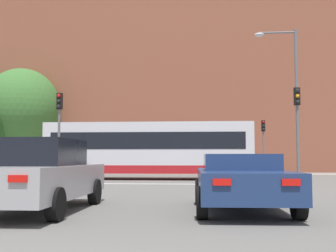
{
  "coord_description": "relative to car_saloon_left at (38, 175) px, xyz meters",
  "views": [
    {
      "loc": [
        1.15,
        -2.67,
        1.18
      ],
      "look_at": [
        -0.6,
        20.54,
        2.95
      ],
      "focal_mm": 45.0,
      "sensor_mm": 36.0,
      "label": 1
    }
  ],
  "objects": [
    {
      "name": "tree_kerbside",
      "position": [
        -11.21,
        24.74,
        4.55
      ],
      "size": [
        6.28,
        6.28,
        8.66
      ],
      "color": "#4C3823",
      "rests_on": "ground_plane"
    },
    {
      "name": "far_pavement",
      "position": [
        2.46,
        22.3,
        -0.8
      ],
      "size": [
        69.91,
        2.5,
        0.01
      ],
      "primitive_type": "cube",
      "color": "gray",
      "rests_on": "ground_plane"
    },
    {
      "name": "traffic_light_far_right",
      "position": [
        8.25,
        21.86,
        1.85
      ],
      "size": [
        0.26,
        0.31,
        3.92
      ],
      "color": "slate",
      "rests_on": "ground_plane"
    },
    {
      "name": "stop_line_strip",
      "position": [
        2.46,
        9.95,
        -0.8
      ],
      "size": [
        8.92,
        0.3,
        0.01
      ],
      "primitive_type": "cube",
      "color": "silver",
      "rests_on": "ground_plane"
    },
    {
      "name": "pedestrian_walking_east",
      "position": [
        -2.41,
        22.53,
        0.15
      ],
      "size": [
        0.45,
        0.35,
        1.64
      ],
      "rotation": [
        0.0,
        0.0,
        3.51
      ],
      "color": "brown",
      "rests_on": "ground_plane"
    },
    {
      "name": "car_saloon_left",
      "position": [
        0.0,
        0.0,
        0.0
      ],
      "size": [
        2.09,
        4.86,
        1.6
      ],
      "rotation": [
        0.0,
        0.0,
        0.01
      ],
      "color": "#9E9EA3",
      "rests_on": "ground_plane"
    },
    {
      "name": "street_lamp_junction",
      "position": [
        8.23,
        12.53,
        3.93
      ],
      "size": [
        2.18,
        0.36,
        7.81
      ],
      "color": "slate",
      "rests_on": "ground_plane"
    },
    {
      "name": "traffic_light_far_left",
      "position": [
        -3.0,
        21.74,
        1.79
      ],
      "size": [
        0.26,
        0.31,
        3.83
      ],
      "color": "slate",
      "rests_on": "ground_plane"
    },
    {
      "name": "traffic_light_near_right",
      "position": [
        8.04,
        10.15,
        2.13
      ],
      "size": [
        0.26,
        0.31,
        4.37
      ],
      "color": "slate",
      "rests_on": "ground_plane"
    },
    {
      "name": "car_roadster_right",
      "position": [
        4.54,
        0.39,
        -0.15
      ],
      "size": [
        2.12,
        4.3,
        1.27
      ],
      "rotation": [
        0.0,
        0.0,
        0.02
      ],
      "color": "navy",
      "rests_on": "ground_plane"
    },
    {
      "name": "traffic_light_near_left",
      "position": [
        -3.17,
        10.62,
        2.1
      ],
      "size": [
        0.26,
        0.31,
        4.32
      ],
      "color": "slate",
      "rests_on": "ground_plane"
    },
    {
      "name": "pedestrian_waiting",
      "position": [
        3.85,
        21.58,
        0.17
      ],
      "size": [
        0.45,
        0.34,
        1.67
      ],
      "rotation": [
        0.0,
        0.0,
        0.35
      ],
      "color": "black",
      "rests_on": "ground_plane"
    },
    {
      "name": "brick_civic_building",
      "position": [
        3.39,
        33.08,
        8.45
      ],
      "size": [
        46.97,
        14.5,
        21.06
      ],
      "color": "brown",
      "rests_on": "ground_plane"
    },
    {
      "name": "bus_crossing_lead",
      "position": [
        0.81,
        14.02,
        0.86
      ],
      "size": [
        11.27,
        2.63,
        3.09
      ],
      "rotation": [
        0.0,
        0.0,
        1.57
      ],
      "color": "silver",
      "rests_on": "ground_plane"
    }
  ]
}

